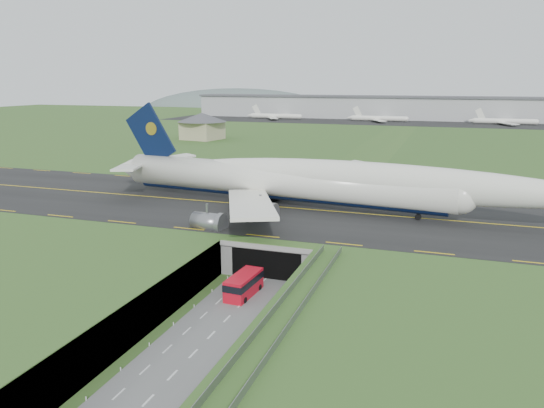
% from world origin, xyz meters
% --- Properties ---
extents(ground, '(900.00, 900.00, 0.00)m').
position_xyz_m(ground, '(0.00, 0.00, 0.00)').
color(ground, '#2A5020').
rests_on(ground, ground).
extents(airfield_deck, '(800.00, 800.00, 6.00)m').
position_xyz_m(airfield_deck, '(0.00, 0.00, 3.00)').
color(airfield_deck, gray).
rests_on(airfield_deck, ground).
extents(trench_road, '(12.00, 75.00, 0.20)m').
position_xyz_m(trench_road, '(0.00, -7.50, 0.10)').
color(trench_road, slate).
rests_on(trench_road, ground).
extents(taxiway, '(800.00, 44.00, 0.18)m').
position_xyz_m(taxiway, '(0.00, 33.00, 6.09)').
color(taxiway, black).
rests_on(taxiway, airfield_deck).
extents(tunnel_portal, '(17.00, 22.30, 6.00)m').
position_xyz_m(tunnel_portal, '(0.00, 16.71, 3.33)').
color(tunnel_portal, gray).
rests_on(tunnel_portal, ground).
extents(guideway, '(3.00, 53.00, 7.05)m').
position_xyz_m(guideway, '(11.00, -19.11, 5.32)').
color(guideway, '#A8A8A3').
rests_on(guideway, ground).
extents(jumbo_jet, '(104.67, 65.14, 21.67)m').
position_xyz_m(jumbo_jet, '(0.97, 33.63, 11.85)').
color(jumbo_jet, white).
rests_on(jumbo_jet, ground).
extents(shuttle_tram, '(3.59, 8.34, 3.31)m').
position_xyz_m(shuttle_tram, '(-0.92, 0.54, 1.81)').
color(shuttle_tram, red).
rests_on(shuttle_tram, ground).
extents(service_building, '(25.05, 25.05, 11.88)m').
position_xyz_m(service_building, '(-78.73, 145.32, 13.04)').
color(service_building, tan).
rests_on(service_building, ground).
extents(cargo_terminal, '(320.00, 67.00, 15.60)m').
position_xyz_m(cargo_terminal, '(-0.16, 299.41, 13.96)').
color(cargo_terminal, '#B2B2B2').
rests_on(cargo_terminal, ground).
extents(distant_hills, '(700.00, 91.00, 60.00)m').
position_xyz_m(distant_hills, '(64.38, 430.00, -4.00)').
color(distant_hills, '#4F5F5D').
rests_on(distant_hills, ground).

